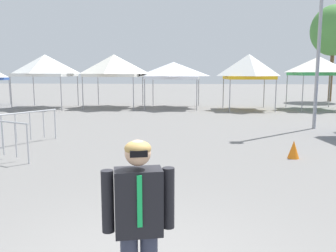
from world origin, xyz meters
TOP-DOWN VIEW (x-y plane):
  - canopy_tent_center at (-9.38, 19.21)m, footprint 3.41×3.41m
  - canopy_tent_behind_center at (-4.94, 19.95)m, footprint 3.54×3.54m
  - canopy_tent_far_left at (-0.96, 20.03)m, footprint 3.58×3.58m
  - canopy_tent_far_right at (3.87, 19.19)m, footprint 3.08×3.08m
  - canopy_tent_behind_right at (8.32, 19.79)m, footprint 3.31×3.31m
  - person_foreground at (0.12, -0.85)m, footprint 0.63×0.33m
  - light_pole_near_lift at (5.60, 11.57)m, footprint 0.36×0.36m
  - tree_behind_tents_left at (11.48, 26.33)m, footprint 3.63×3.63m
  - crowd_barrier_by_lift at (-4.63, 5.29)m, footprint 1.92×0.94m
  - crowd_barrier_near_person at (-4.93, 7.52)m, footprint 1.11×1.83m
  - traffic_cone_lot_center at (3.32, 6.04)m, footprint 0.32×0.32m

SIDE VIEW (x-z plane):
  - traffic_cone_lot_center at x=3.32m, z-range 0.00..0.50m
  - crowd_barrier_by_lift at x=-4.63m, z-range 0.22..1.29m
  - crowd_barrier_near_person at x=-4.93m, z-range 0.22..1.29m
  - person_foreground at x=0.12m, z-range 0.14..1.92m
  - canopy_tent_far_left at x=-0.96m, z-range 0.96..4.00m
  - canopy_tent_far_right at x=3.87m, z-range 0.97..4.46m
  - canopy_tent_behind_right at x=8.32m, z-range 1.08..4.44m
  - canopy_tent_behind_center at x=-4.94m, z-range 1.03..4.57m
  - canopy_tent_center at x=-9.38m, z-range 1.05..4.56m
  - light_pole_near_lift at x=5.60m, z-range 0.57..9.93m
  - tree_behind_tents_left at x=11.48m, z-range 1.82..9.50m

